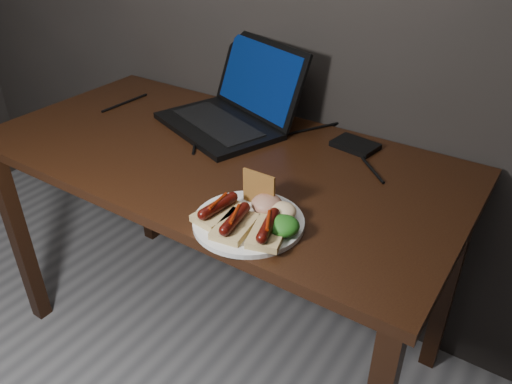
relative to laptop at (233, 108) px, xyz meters
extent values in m
cube|color=black|center=(0.08, -0.19, -0.07)|extent=(1.40, 0.70, 0.03)
cube|color=black|center=(-0.57, -0.49, -0.44)|extent=(0.05, 0.05, 0.72)
cube|color=black|center=(-0.57, 0.11, -0.44)|extent=(0.05, 0.05, 0.72)
cube|color=black|center=(0.73, 0.11, -0.44)|extent=(0.05, 0.05, 0.72)
cube|color=black|center=(-0.02, -0.06, -0.05)|extent=(0.45, 0.37, 0.02)
cube|color=black|center=(-0.02, -0.06, -0.03)|extent=(0.36, 0.24, 0.00)
cube|color=black|center=(0.04, 0.10, 0.08)|extent=(0.40, 0.22, 0.23)
cube|color=#07244C|center=(0.04, 0.10, 0.08)|extent=(0.35, 0.19, 0.20)
cube|color=black|center=(0.39, 0.06, -0.05)|extent=(0.14, 0.10, 0.02)
cylinder|color=black|center=(-0.02, -0.17, -0.05)|extent=(0.11, 0.15, 0.01)
cylinder|color=black|center=(0.24, 0.11, -0.05)|extent=(0.12, 0.19, 0.01)
cylinder|color=black|center=(0.49, -0.04, -0.05)|extent=(0.11, 0.10, 0.01)
cylinder|color=black|center=(-0.41, -0.07, -0.05)|extent=(0.02, 0.20, 0.01)
cylinder|color=silver|center=(0.35, -0.43, -0.05)|extent=(0.28, 0.28, 0.01)
cube|color=#D8C57F|center=(0.29, -0.46, -0.03)|extent=(0.08, 0.12, 0.02)
cylinder|color=#4D0E05|center=(0.29, -0.46, -0.01)|extent=(0.04, 0.10, 0.02)
sphere|color=#4D0E05|center=(0.28, -0.50, -0.01)|extent=(0.03, 0.02, 0.02)
sphere|color=#4D0E05|center=(0.30, -0.41, -0.01)|extent=(0.03, 0.02, 0.02)
cylinder|color=maroon|center=(0.29, -0.46, 0.00)|extent=(0.01, 0.07, 0.01)
cube|color=#D8C57F|center=(0.35, -0.48, -0.03)|extent=(0.09, 0.12, 0.02)
cylinder|color=#4D0E05|center=(0.35, -0.48, -0.01)|extent=(0.04, 0.10, 0.02)
sphere|color=#4D0E05|center=(0.36, -0.52, -0.01)|extent=(0.03, 0.02, 0.02)
sphere|color=#4D0E05|center=(0.34, -0.43, -0.01)|extent=(0.03, 0.02, 0.02)
cylinder|color=maroon|center=(0.35, -0.48, 0.00)|extent=(0.03, 0.07, 0.01)
cube|color=#D8C57F|center=(0.42, -0.46, -0.03)|extent=(0.10, 0.13, 0.02)
cylinder|color=#4D0E05|center=(0.42, -0.46, -0.01)|extent=(0.05, 0.10, 0.02)
sphere|color=#4D0E05|center=(0.44, -0.50, -0.01)|extent=(0.03, 0.02, 0.02)
sphere|color=#4D0E05|center=(0.41, -0.41, -0.01)|extent=(0.03, 0.02, 0.02)
cylinder|color=maroon|center=(0.42, -0.46, 0.00)|extent=(0.04, 0.07, 0.01)
cube|color=#A96D2E|center=(0.34, -0.36, 0.00)|extent=(0.08, 0.01, 0.08)
ellipsoid|color=#135010|center=(0.45, -0.43, -0.02)|extent=(0.07, 0.07, 0.04)
ellipsoid|color=maroon|center=(0.37, -0.38, -0.02)|extent=(0.07, 0.07, 0.04)
ellipsoid|color=silver|center=(0.41, -0.38, -0.02)|extent=(0.06, 0.06, 0.04)
camera|label=1|loc=(0.88, -1.18, 0.60)|focal=35.00mm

